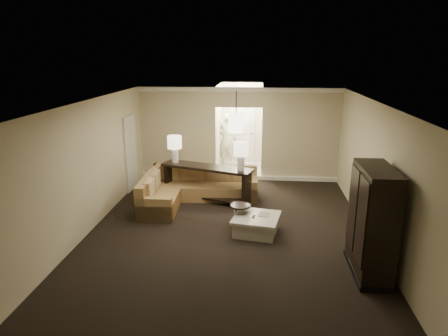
# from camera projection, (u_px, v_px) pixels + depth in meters

# --- Properties ---
(ground) EXTENTS (8.00, 8.00, 0.00)m
(ground) POSITION_uv_depth(u_px,v_px,m) (228.00, 234.00, 8.58)
(ground) COLOR black
(ground) RESTS_ON ground
(wall_back) EXTENTS (6.00, 0.04, 2.80)m
(wall_back) POSITION_uv_depth(u_px,v_px,m) (239.00, 134.00, 12.02)
(wall_back) COLOR beige
(wall_back) RESTS_ON ground
(wall_front) EXTENTS (6.00, 0.04, 2.80)m
(wall_front) POSITION_uv_depth(u_px,v_px,m) (198.00, 275.00, 4.36)
(wall_front) COLOR beige
(wall_front) RESTS_ON ground
(wall_left) EXTENTS (0.04, 8.00, 2.80)m
(wall_left) POSITION_uv_depth(u_px,v_px,m) (87.00, 168.00, 8.45)
(wall_left) COLOR beige
(wall_left) RESTS_ON ground
(wall_right) EXTENTS (0.04, 8.00, 2.80)m
(wall_right) POSITION_uv_depth(u_px,v_px,m) (378.00, 176.00, 7.93)
(wall_right) COLOR beige
(wall_right) RESTS_ON ground
(ceiling) EXTENTS (6.00, 8.00, 0.02)m
(ceiling) POSITION_uv_depth(u_px,v_px,m) (228.00, 103.00, 7.81)
(ceiling) COLOR white
(ceiling) RESTS_ON wall_back
(crown_molding) EXTENTS (6.00, 0.10, 0.12)m
(crown_molding) POSITION_uv_depth(u_px,v_px,m) (239.00, 90.00, 11.61)
(crown_molding) COLOR white
(crown_molding) RESTS_ON wall_back
(baseboard) EXTENTS (6.00, 0.10, 0.12)m
(baseboard) POSITION_uv_depth(u_px,v_px,m) (238.00, 177.00, 12.34)
(baseboard) COLOR white
(baseboard) RESTS_ON ground
(side_door) EXTENTS (0.05, 0.90, 2.10)m
(side_door) POSITION_uv_depth(u_px,v_px,m) (131.00, 153.00, 11.23)
(side_door) COLOR silver
(side_door) RESTS_ON ground
(foyer) EXTENTS (1.44, 2.02, 2.80)m
(foyer) POSITION_uv_depth(u_px,v_px,m) (241.00, 129.00, 13.33)
(foyer) COLOR beige
(foyer) RESTS_ON ground
(sectional_sofa) EXTENTS (2.87, 2.28, 0.85)m
(sectional_sofa) POSITION_uv_depth(u_px,v_px,m) (190.00, 189.00, 10.38)
(sectional_sofa) COLOR brown
(sectional_sofa) RESTS_ON ground
(coffee_table) EXTENTS (1.10, 1.10, 0.40)m
(coffee_table) POSITION_uv_depth(u_px,v_px,m) (256.00, 224.00, 8.59)
(coffee_table) COLOR beige
(coffee_table) RESTS_ON ground
(console_table) EXTENTS (2.48, 1.30, 0.94)m
(console_table) POSITION_uv_depth(u_px,v_px,m) (207.00, 180.00, 10.40)
(console_table) COLOR black
(console_table) RESTS_ON ground
(armoire) EXTENTS (0.57, 1.34, 1.93)m
(armoire) POSITION_uv_depth(u_px,v_px,m) (372.00, 224.00, 6.84)
(armoire) COLOR black
(armoire) RESTS_ON ground
(drink_table) EXTENTS (0.45, 0.45, 0.56)m
(drink_table) POSITION_uv_depth(u_px,v_px,m) (240.00, 212.00, 8.75)
(drink_table) COLOR black
(drink_table) RESTS_ON ground
(table_lamp_left) EXTENTS (0.38, 0.38, 0.72)m
(table_lamp_left) POSITION_uv_depth(u_px,v_px,m) (175.00, 145.00, 10.52)
(table_lamp_left) COLOR white
(table_lamp_left) RESTS_ON console_table
(table_lamp_right) EXTENTS (0.38, 0.38, 0.72)m
(table_lamp_right) POSITION_uv_depth(u_px,v_px,m) (241.00, 152.00, 9.80)
(table_lamp_right) COLOR white
(table_lamp_right) RESTS_ON console_table
(pendant_light) EXTENTS (0.38, 0.38, 1.09)m
(pendant_light) POSITION_uv_depth(u_px,v_px,m) (236.00, 123.00, 10.62)
(pendant_light) COLOR black
(pendant_light) RESTS_ON ceiling
(person) EXTENTS (0.77, 0.54, 2.02)m
(person) POSITION_uv_depth(u_px,v_px,m) (227.00, 137.00, 13.53)
(person) COLOR beige
(person) RESTS_ON ground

